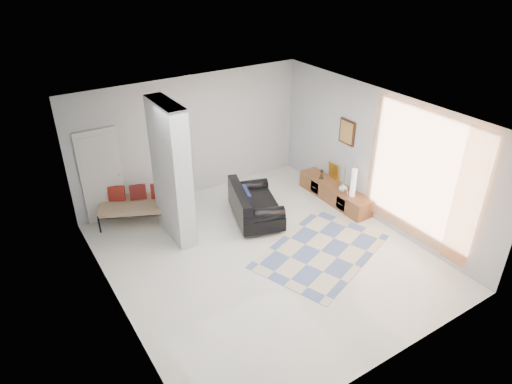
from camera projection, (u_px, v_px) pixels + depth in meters
floor at (265, 256)px, 8.71m from camera, size 6.00×6.00×0.00m
ceiling at (267, 116)px, 7.36m from camera, size 6.00×6.00×0.00m
wall_back at (192, 138)px, 10.25m from camera, size 6.00×0.00×6.00m
wall_front at (396, 287)px, 5.83m from camera, size 6.00×0.00×6.00m
wall_left at (111, 240)px, 6.74m from camera, size 0.00×6.00×6.00m
wall_right at (377, 157)px, 9.33m from camera, size 0.00×6.00×6.00m
partition_column at (171, 173)px, 8.70m from camera, size 0.35×1.20×2.80m
hallway_door at (102, 176)px, 9.41m from camera, size 0.85×0.06×2.04m
curtain at (420, 177)px, 8.43m from camera, size 0.00×2.55×2.55m
wall_art at (347, 132)px, 9.87m from camera, size 0.04×0.45×0.55m
media_console at (334, 193)px, 10.47m from camera, size 0.45×2.04×0.80m
loveseat at (253, 205)px, 9.67m from camera, size 1.31×1.72×0.76m
daybed at (145, 202)px, 9.68m from camera, size 2.07×1.53×0.77m
area_rug at (321, 251)px, 8.84m from camera, size 3.00×2.50×0.01m
cylinder_lamp at (353, 183)px, 9.79m from camera, size 0.12×0.12×0.64m
bronze_figurine at (322, 174)px, 10.62m from camera, size 0.12×0.12×0.23m
vase at (343, 187)px, 10.08m from camera, size 0.22×0.22×0.20m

